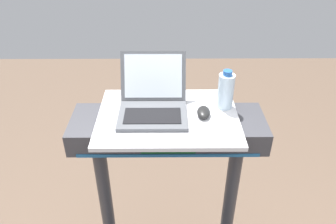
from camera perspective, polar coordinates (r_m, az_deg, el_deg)
name	(u,v)px	position (r m, az deg, el deg)	size (l,w,h in m)	color
desk_board	(168,117)	(1.54, -0.01, -0.85)	(0.64, 0.47, 0.02)	silver
laptop	(153,102)	(1.55, -2.57, 1.70)	(0.31, 0.34, 0.23)	#515459
computer_mouse	(204,112)	(1.54, 6.03, -0.04)	(0.06, 0.10, 0.03)	black
water_bottle	(226,91)	(1.58, 9.73, 3.58)	(0.07, 0.07, 0.19)	silver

